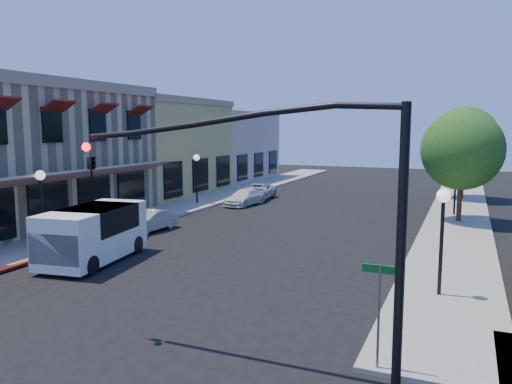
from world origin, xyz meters
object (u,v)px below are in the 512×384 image
at_px(lamppost_right_far, 456,173).
at_px(parked_car_a, 112,232).
at_px(street_tree_a, 462,150).
at_px(signal_mast_arm, 300,193).
at_px(lamppost_right_near, 443,215).
at_px(lamppost_left_near, 41,189).
at_px(lamppost_left_far, 197,166).
at_px(parked_car_b, 150,221).
at_px(parked_car_d, 257,192).
at_px(street_name_sign, 379,300).
at_px(parked_car_c, 245,197).
at_px(street_tree_b, 464,140).
at_px(white_van, 92,231).

distance_m(lamppost_right_far, parked_car_a, 20.45).
bearing_deg(street_tree_a, signal_mast_arm, -98.17).
xyz_separation_m(lamppost_right_near, lamppost_right_far, (0.00, 16.00, 0.00)).
xyz_separation_m(signal_mast_arm, lamppost_right_near, (2.64, 6.50, -1.35)).
bearing_deg(lamppost_left_near, signal_mast_arm, -24.37).
bearing_deg(lamppost_left_far, signal_mast_arm, -55.00).
distance_m(lamppost_left_near, parked_car_b, 5.92).
distance_m(street_tree_a, lamppost_right_near, 14.08).
bearing_deg(street_tree_a, lamppost_right_near, -91.23).
distance_m(lamppost_left_near, parked_car_d, 18.37).
height_order(signal_mast_arm, lamppost_left_far, signal_mast_arm).
bearing_deg(lamppost_right_near, street_name_sign, -99.78).
xyz_separation_m(parked_car_c, parked_car_d, (-0.29, 2.95, 0.03)).
bearing_deg(parked_car_a, parked_car_d, 94.04).
height_order(street_tree_b, parked_car_c, street_tree_b).
distance_m(lamppost_right_near, white_van, 13.41).
bearing_deg(street_name_sign, parked_car_c, 121.41).
bearing_deg(lamppost_right_far, parked_car_a, -136.30).
bearing_deg(street_tree_a, parked_car_d, 164.40).
height_order(street_tree_b, parked_car_b, street_tree_b).
relative_size(street_name_sign, parked_car_c, 0.64).
height_order(street_tree_a, parked_car_d, street_tree_a).
xyz_separation_m(lamppost_right_far, white_van, (-13.30, -16.97, -1.44)).
xyz_separation_m(lamppost_right_near, parked_car_d, (-14.02, 18.00, -2.14)).
relative_size(signal_mast_arm, lamppost_right_near, 2.24).
relative_size(street_tree_b, lamppost_left_near, 1.97).
height_order(parked_car_a, parked_car_c, parked_car_a).
height_order(lamppost_right_far, parked_car_a, lamppost_right_far).
bearing_deg(parked_car_a, white_van, -57.95).
bearing_deg(street_tree_a, lamppost_right_far, 98.53).
distance_m(lamppost_left_far, parked_car_b, 9.54).
height_order(street_tree_a, parked_car_b, street_tree_a).
height_order(white_van, parked_car_a, white_van).
distance_m(lamppost_left_near, lamppost_right_near, 17.00).
bearing_deg(street_name_sign, parked_car_d, 118.69).
height_order(street_name_sign, parked_car_c, street_name_sign).
xyz_separation_m(lamppost_left_far, parked_car_c, (3.27, 1.05, -2.17)).
bearing_deg(lamppost_left_far, white_van, -76.12).
xyz_separation_m(street_tree_a, parked_car_a, (-15.00, -12.05, -3.62)).
height_order(lamppost_right_near, parked_car_b, lamppost_right_near).
bearing_deg(street_name_sign, street_tree_b, 87.50).
xyz_separation_m(street_tree_b, lamppost_left_far, (-17.30, -10.00, -1.81)).
bearing_deg(street_name_sign, signal_mast_arm, -156.80).
bearing_deg(lamppost_right_near, lamppost_right_far, 90.00).
bearing_deg(parked_car_c, lamppost_right_far, 11.36).
bearing_deg(white_van, street_tree_b, 61.42).
height_order(street_name_sign, lamppost_left_near, lamppost_left_near).
height_order(signal_mast_arm, street_name_sign, signal_mast_arm).
relative_size(lamppost_left_far, white_van, 0.67).
relative_size(lamppost_right_far, parked_car_c, 0.92).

